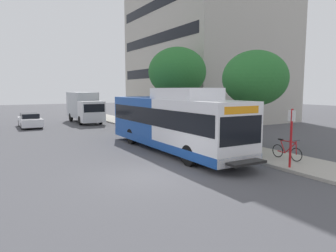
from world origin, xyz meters
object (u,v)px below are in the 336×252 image
bicycle_parked (287,151)px  box_truck_background (84,106)px  transit_bus (172,122)px  street_tree_mid_block (177,72)px  parked_car_far_lane (30,120)px  bus_stop_sign_pole (291,134)px  street_tree_near_stop (255,78)px

bicycle_parked → box_truck_background: bearing=99.1°
transit_bus → street_tree_mid_block: (4.36, 6.44, 3.28)m
transit_bus → bicycle_parked: 6.42m
bicycle_parked → parked_car_far_lane: 23.52m
parked_car_far_lane → box_truck_background: bearing=16.8°
transit_bus → parked_car_far_lane: (-5.88, 16.29, -1.04)m
bus_stop_sign_pole → street_tree_mid_block: size_ratio=0.38×
transit_bus → bicycle_parked: bearing=-56.8°
street_tree_near_stop → box_truck_background: street_tree_near_stop is taller
parked_car_far_lane → bicycle_parked: bearing=-66.6°
street_tree_mid_block → box_truck_background: (-4.62, 11.55, -3.24)m
street_tree_near_stop → box_truck_background: bearing=103.7°
transit_bus → bicycle_parked: size_ratio=6.96×
street_tree_mid_block → box_truck_background: street_tree_mid_block is taller
box_truck_background → parked_car_far_lane: bearing=-163.2°
bus_stop_sign_pole → box_truck_background: 24.54m
bicycle_parked → parked_car_far_lane: size_ratio=0.39×
bus_stop_sign_pole → street_tree_near_stop: bearing=62.7°
transit_bus → bicycle_parked: transit_bus is taller
transit_bus → bus_stop_sign_pole: 6.81m
bicycle_parked → street_tree_mid_block: bearing=85.6°
bus_stop_sign_pole → bicycle_parked: (1.20, 1.13, -1.09)m
bus_stop_sign_pole → parked_car_far_lane: size_ratio=0.58×
street_tree_near_stop → street_tree_mid_block: 8.40m
bicycle_parked → street_tree_mid_block: 12.57m
bicycle_parked → street_tree_mid_block: (0.90, 11.73, 4.42)m
parked_car_far_lane → box_truck_background: 5.98m
bicycle_parked → parked_car_far_lane: bearing=113.4°
transit_bus → parked_car_far_lane: bearing=109.9°
street_tree_near_stop → bicycle_parked: bearing=-108.4°
street_tree_near_stop → box_truck_background: 20.64m
bicycle_parked → street_tree_mid_block: size_ratio=0.26×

